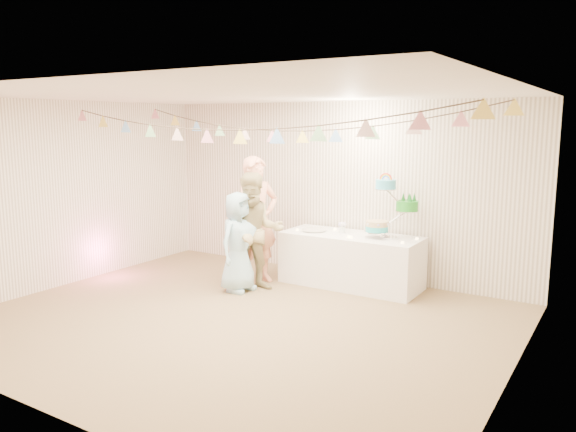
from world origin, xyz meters
The scene contains 25 objects.
floor centered at (0.00, 0.00, 0.00)m, with size 6.00×6.00×0.00m, color olive.
ceiling centered at (0.00, 0.00, 2.60)m, with size 6.00×6.00×0.00m, color silver.
back_wall centered at (0.00, 2.50, 1.30)m, with size 6.00×6.00×0.00m, color white.
front_wall centered at (0.00, -2.50, 1.30)m, with size 6.00×6.00×0.00m, color white.
left_wall centered at (-3.00, 0.00, 1.30)m, with size 5.00×5.00×0.00m, color white.
right_wall centered at (3.00, 0.00, 1.30)m, with size 5.00×5.00×0.00m, color white.
table centered at (0.49, 2.03, 0.37)m, with size 1.96×0.78×0.74m, color white.
cake_stand centered at (1.04, 2.08, 1.16)m, with size 0.74×0.44×0.83m, color silver, non-canonical shape.
cake_bottom centered at (0.89, 2.02, 0.84)m, with size 0.31×0.31×0.15m, color #2AC2C6, non-canonical shape.
cake_middle centered at (1.22, 2.17, 1.11)m, with size 0.27×0.27×0.22m, color #1E8B20, non-canonical shape.
cake_top_tier centered at (0.98, 2.05, 1.38)m, with size 0.25×0.25×0.19m, color #49C0E6, non-canonical shape.
platter centered at (-0.09, 1.98, 0.76)m, with size 0.35×0.35×0.02m, color white.
posy centered at (0.32, 2.08, 0.83)m, with size 0.14×0.14×0.16m, color white, non-canonical shape.
person_adult_a centered at (-0.74, 1.47, 0.91)m, with size 0.67×0.44×1.83m, color #FDA884.
person_adult_b centered at (-0.54, 1.14, 0.81)m, with size 0.79×0.62×1.63m, color tan.
person_child centered at (-0.70, 0.98, 0.69)m, with size 0.67×0.44×1.37m, color #A3D3E7.
bunting_back centered at (0.00, 1.10, 2.35)m, with size 5.60×1.10×0.40m, color pink, non-canonical shape.
bunting_front centered at (0.00, -0.20, 2.32)m, with size 5.60×0.90×0.36m, color #72A5E5, non-canonical shape.
tealight_0 centered at (-0.31, 1.88, 0.75)m, with size 0.04×0.04×0.03m, color #FFD88C.
tealight_1 centered at (0.14, 2.21, 0.75)m, with size 0.04×0.04×0.03m, color #FFD88C.
tealight_2 centered at (0.59, 1.81, 0.75)m, with size 0.04×0.04×0.03m, color #FFD88C.
tealight_3 centered at (0.84, 2.25, 0.75)m, with size 0.04×0.04×0.03m, color #FFD88C.
tealight_4 centered at (1.31, 1.85, 0.75)m, with size 0.04×0.04×0.03m, color #FFD88C.
tealight_5 centered at (1.39, 2.18, 0.75)m, with size 0.04×0.04×0.03m, color #FFD88C.
tealight_6 centered at (0.54, 1.82, 0.75)m, with size 0.04×0.04×0.03m, color #FFD88C.
Camera 1 is at (3.82, -5.01, 2.29)m, focal length 35.00 mm.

